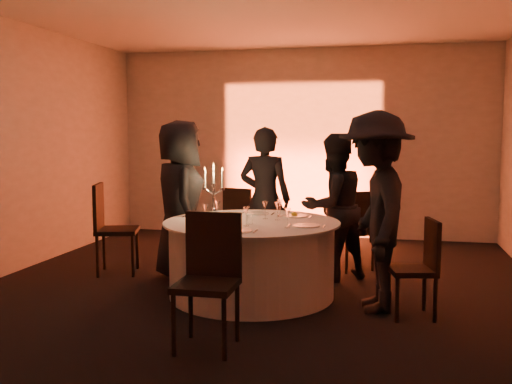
% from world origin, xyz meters
% --- Properties ---
extents(floor, '(7.00, 7.00, 0.00)m').
position_xyz_m(floor, '(0.00, 0.00, 0.00)').
color(floor, black).
rests_on(floor, ground).
extents(wall_back, '(7.00, 0.00, 7.00)m').
position_xyz_m(wall_back, '(0.00, 3.50, 1.50)').
color(wall_back, '#B1ADA4').
rests_on(wall_back, floor).
extents(wall_front, '(7.00, 0.00, 7.00)m').
position_xyz_m(wall_front, '(0.00, -3.50, 1.50)').
color(wall_front, '#B1ADA4').
rests_on(wall_front, floor).
extents(uplighter_fixture, '(0.25, 0.12, 0.10)m').
position_xyz_m(uplighter_fixture, '(0.00, 3.20, 0.05)').
color(uplighter_fixture, black).
rests_on(uplighter_fixture, floor).
extents(banquet_table, '(1.80, 1.80, 0.77)m').
position_xyz_m(banquet_table, '(0.00, 0.00, 0.38)').
color(banquet_table, black).
rests_on(banquet_table, floor).
extents(chair_left, '(0.59, 0.59, 1.07)m').
position_xyz_m(chair_left, '(-1.85, 0.51, 0.61)').
color(chair_left, black).
rests_on(chair_left, floor).
extents(chair_back_left, '(0.52, 0.52, 0.95)m').
position_xyz_m(chair_back_left, '(-0.52, 1.63, 0.53)').
color(chair_back_left, black).
rests_on(chair_back_left, floor).
extents(chair_back_right, '(0.59, 0.59, 0.97)m').
position_xyz_m(chair_back_right, '(0.99, 1.31, 0.55)').
color(chair_back_right, black).
rests_on(chair_back_right, floor).
extents(chair_right, '(0.47, 0.47, 0.89)m').
position_xyz_m(chair_right, '(1.64, -0.33, 0.50)').
color(chair_right, black).
rests_on(chair_right, floor).
extents(chair_front, '(0.46, 0.46, 1.04)m').
position_xyz_m(chair_front, '(-0.01, -1.41, 0.59)').
color(chair_front, black).
rests_on(chair_front, floor).
extents(guest_left, '(0.91, 1.05, 1.81)m').
position_xyz_m(guest_left, '(-0.95, 0.48, 0.90)').
color(guest_left, black).
rests_on(guest_left, floor).
extents(guest_back_left, '(0.67, 0.47, 1.74)m').
position_xyz_m(guest_back_left, '(-0.09, 1.11, 0.87)').
color(guest_back_left, black).
rests_on(guest_back_left, floor).
extents(guest_back_right, '(1.02, 1.01, 1.66)m').
position_xyz_m(guest_back_right, '(0.75, 0.84, 0.83)').
color(guest_back_right, black).
rests_on(guest_back_right, floor).
extents(guest_right, '(0.88, 1.31, 1.87)m').
position_xyz_m(guest_right, '(1.23, -0.20, 0.94)').
color(guest_right, black).
rests_on(guest_right, floor).
extents(plate_left, '(0.36, 0.27, 0.08)m').
position_xyz_m(plate_left, '(-0.60, 0.15, 0.79)').
color(plate_left, white).
rests_on(plate_left, banquet_table).
extents(plate_back_left, '(0.35, 0.24, 0.01)m').
position_xyz_m(plate_back_left, '(-0.05, 0.52, 0.78)').
color(plate_back_left, white).
rests_on(plate_back_left, banquet_table).
extents(plate_back_right, '(0.35, 0.28, 0.08)m').
position_xyz_m(plate_back_right, '(0.38, 0.41, 0.79)').
color(plate_back_right, white).
rests_on(plate_back_right, banquet_table).
extents(plate_right, '(0.36, 0.26, 0.01)m').
position_xyz_m(plate_right, '(0.58, -0.19, 0.78)').
color(plate_right, white).
rests_on(plate_right, banquet_table).
extents(plate_front, '(0.36, 0.28, 0.08)m').
position_xyz_m(plate_front, '(0.01, -0.60, 0.79)').
color(plate_front, white).
rests_on(plate_front, banquet_table).
extents(coffee_cup, '(0.11, 0.11, 0.07)m').
position_xyz_m(coffee_cup, '(-0.44, -0.19, 0.80)').
color(coffee_cup, white).
rests_on(coffee_cup, banquet_table).
extents(candelabra, '(0.24, 0.12, 0.58)m').
position_xyz_m(candelabra, '(-0.48, 0.25, 0.97)').
color(candelabra, silver).
rests_on(candelabra, banquet_table).
extents(wine_glass_a, '(0.07, 0.07, 0.19)m').
position_xyz_m(wine_glass_a, '(-0.43, -0.19, 0.91)').
color(wine_glass_a, white).
rests_on(wine_glass_a, banquet_table).
extents(wine_glass_b, '(0.07, 0.07, 0.19)m').
position_xyz_m(wine_glass_b, '(0.10, 0.17, 0.91)').
color(wine_glass_b, white).
rests_on(wine_glass_b, banquet_table).
extents(wine_glass_c, '(0.07, 0.07, 0.19)m').
position_xyz_m(wine_glass_c, '(0.23, 0.37, 0.91)').
color(wine_glass_c, white).
rests_on(wine_glass_c, banquet_table).
extents(wine_glass_d, '(0.07, 0.07, 0.19)m').
position_xyz_m(wine_glass_d, '(0.25, 0.12, 0.91)').
color(wine_glass_d, white).
rests_on(wine_glass_d, banquet_table).
extents(wine_glass_e, '(0.07, 0.07, 0.19)m').
position_xyz_m(wine_glass_e, '(-0.39, 0.08, 0.91)').
color(wine_glass_e, white).
rests_on(wine_glass_e, banquet_table).
extents(wine_glass_f, '(0.07, 0.07, 0.19)m').
position_xyz_m(wine_glass_f, '(0.02, -0.30, 0.91)').
color(wine_glass_f, white).
rests_on(wine_glass_f, banquet_table).
extents(wine_glass_g, '(0.07, 0.07, 0.19)m').
position_xyz_m(wine_glass_g, '(0.42, -0.32, 0.91)').
color(wine_glass_g, white).
rests_on(wine_glass_g, banquet_table).
extents(tumbler_a, '(0.07, 0.07, 0.09)m').
position_xyz_m(tumbler_a, '(-0.36, -0.33, 0.82)').
color(tumbler_a, white).
rests_on(tumbler_a, banquet_table).
extents(tumbler_b, '(0.07, 0.07, 0.09)m').
position_xyz_m(tumbler_b, '(0.02, -0.19, 0.82)').
color(tumbler_b, white).
rests_on(tumbler_b, banquet_table).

